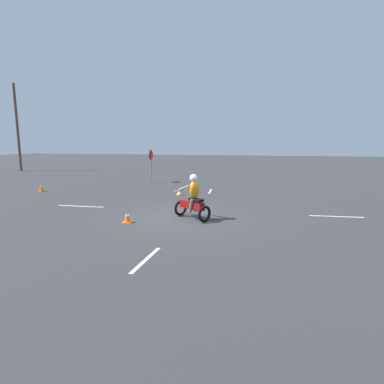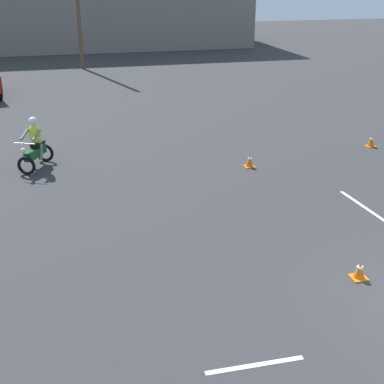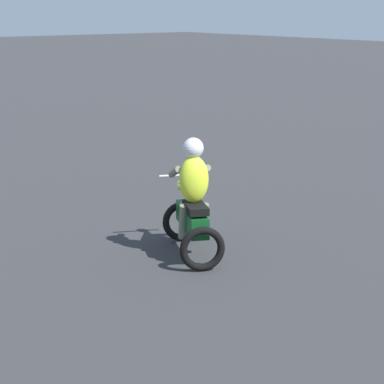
% 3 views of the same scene
% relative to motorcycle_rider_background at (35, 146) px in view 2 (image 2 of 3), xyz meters
% --- Properties ---
extents(motorcycle_rider_background, '(1.15, 1.53, 1.66)m').
position_rel_motorcycle_rider_background_xyz_m(motorcycle_rider_background, '(0.00, 0.00, 0.00)').
color(motorcycle_rider_background, black).
rests_on(motorcycle_rider_background, ground).
extents(traffic_cone_near_left, '(0.32, 0.32, 0.37)m').
position_rel_motorcycle_rider_background_xyz_m(traffic_cone_near_left, '(6.52, -8.58, -0.55)').
color(traffic_cone_near_left, orange).
rests_on(traffic_cone_near_left, ground).
extents(traffic_cone_mid_center, '(0.32, 0.32, 0.43)m').
position_rel_motorcycle_rider_background_xyz_m(traffic_cone_mid_center, '(11.63, -0.65, -0.52)').
color(traffic_cone_mid_center, orange).
rests_on(traffic_cone_mid_center, ground).
extents(traffic_cone_mid_left, '(0.32, 0.32, 0.43)m').
position_rel_motorcycle_rider_background_xyz_m(traffic_cone_mid_left, '(6.65, -1.63, -0.52)').
color(traffic_cone_mid_left, orange).
rests_on(traffic_cone_mid_left, ground).
extents(lane_stripe_n, '(0.21, 2.19, 0.01)m').
position_rel_motorcycle_rider_background_xyz_m(lane_stripe_n, '(8.55, -5.34, -0.72)').
color(lane_stripe_n, silver).
rests_on(lane_stripe_n, ground).
extents(lane_stripe_w, '(1.66, 0.13, 0.01)m').
position_rel_motorcycle_rider_background_xyz_m(lane_stripe_w, '(3.53, -10.54, -0.72)').
color(lane_stripe_w, silver).
rests_on(lane_stripe_w, ground).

